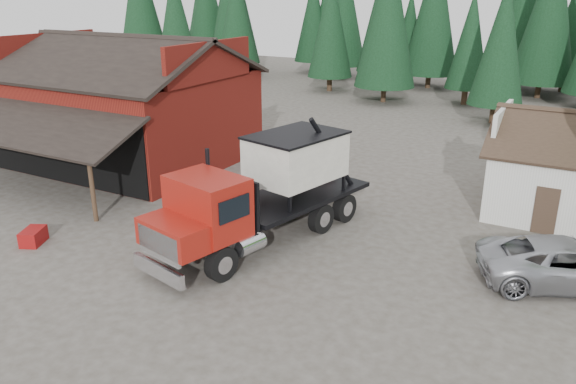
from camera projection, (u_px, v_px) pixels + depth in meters
The scene contains 9 objects.
ground at pixel (164, 270), 20.08m from camera, with size 120.00×120.00×0.00m, color #484338.
red_barn at pixel (127, 114), 32.30m from camera, with size 12.80×13.63×7.18m.
conifer_backdrop at pixel (450, 92), 54.65m from camera, with size 76.00×16.00×16.00m, color black, non-canonical shape.
near_pine_a at pixel (176, 25), 50.92m from camera, with size 4.40×4.40×11.40m.
near_pine_b at pixel (502, 42), 40.04m from camera, with size 3.96×3.96×10.40m.
near_pine_d at pixel (388, 15), 47.36m from camera, with size 5.28×5.28×13.40m.
feed_truck at pixel (266, 188), 21.81m from camera, with size 5.05×10.69×4.67m.
silver_car at pixel (568, 263), 18.83m from camera, with size 2.67×5.79×1.61m, color #AAACB2.
equip_box at pixel (33, 236), 22.09m from camera, with size 0.70×1.10×0.60m, color maroon.
Camera 1 is at (12.53, -13.55, 9.50)m, focal length 35.00 mm.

